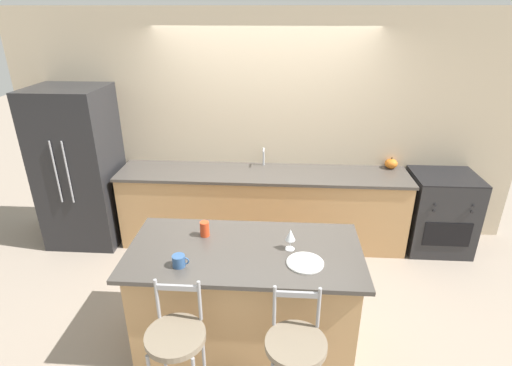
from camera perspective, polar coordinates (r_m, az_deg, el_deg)
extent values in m
plane|color=gray|center=(4.77, 0.66, -10.39)|extent=(18.00, 18.00, 0.00)
cube|color=beige|center=(4.83, 1.19, 7.82)|extent=(6.00, 0.07, 2.70)
cube|color=tan|center=(4.87, 0.92, -3.58)|extent=(3.35, 0.65, 0.88)
cube|color=#47423D|center=(4.67, 0.96, 1.42)|extent=(3.39, 0.68, 0.03)
cube|color=black|center=(4.67, 0.96, 1.55)|extent=(0.56, 0.36, 0.01)
cylinder|color=#ADAFB5|center=(4.83, 1.10, 3.80)|extent=(0.02, 0.02, 0.22)
cylinder|color=#ADAFB5|center=(4.74, 1.07, 4.69)|extent=(0.02, 0.12, 0.02)
cube|color=tan|center=(3.46, -1.55, -16.26)|extent=(1.72, 0.79, 0.91)
cube|color=#47423D|center=(3.18, -1.65, -9.73)|extent=(1.84, 0.91, 0.03)
cube|color=#232326|center=(5.16, -23.84, 2.04)|extent=(0.83, 0.75, 1.89)
cylinder|color=#939399|center=(4.85, -26.69, 1.36)|extent=(0.02, 0.02, 0.72)
cylinder|color=#939399|center=(4.78, -25.31, 1.34)|extent=(0.02, 0.02, 0.72)
cube|color=#28282B|center=(5.20, 24.67, -3.83)|extent=(0.72, 0.64, 0.92)
cube|color=black|center=(4.98, 25.66, -6.67)|extent=(0.52, 0.01, 0.29)
cube|color=black|center=(5.01, 25.57, 0.93)|extent=(0.72, 0.64, 0.02)
cylinder|color=black|center=(4.74, 24.20, -2.89)|extent=(0.03, 0.02, 0.03)
cylinder|color=black|center=(4.90, 28.63, -2.92)|extent=(0.03, 0.02, 0.03)
cylinder|color=black|center=(4.77, 24.06, -3.68)|extent=(0.03, 0.02, 0.03)
cylinder|color=black|center=(4.93, 28.46, -3.69)|extent=(0.03, 0.02, 0.03)
cylinder|color=#99999E|center=(3.23, -12.89, -23.34)|extent=(0.02, 0.02, 0.69)
cylinder|color=#99999E|center=(3.17, -7.42, -23.95)|extent=(0.02, 0.02, 0.69)
cylinder|color=#7F705B|center=(2.83, -11.46, -20.72)|extent=(0.40, 0.40, 0.04)
cylinder|color=#99999E|center=(2.85, -13.92, -15.78)|extent=(0.02, 0.02, 0.32)
cylinder|color=#99999E|center=(2.79, -8.04, -16.33)|extent=(0.02, 0.02, 0.32)
cube|color=#99999E|center=(2.75, -11.19, -14.46)|extent=(0.29, 0.02, 0.04)
cylinder|color=#7F705B|center=(2.75, 5.73, -22.00)|extent=(0.40, 0.40, 0.04)
cylinder|color=#99999E|center=(2.73, 2.65, -17.13)|extent=(0.02, 0.02, 0.32)
cylinder|color=#99999E|center=(2.74, 8.95, -17.21)|extent=(0.02, 0.02, 0.32)
cube|color=#99999E|center=(2.67, 5.90, -15.56)|extent=(0.29, 0.02, 0.04)
cylinder|color=white|center=(3.03, 7.03, -11.25)|extent=(0.28, 0.28, 0.01)
torus|color=white|center=(3.03, 7.04, -11.16)|extent=(0.27, 0.27, 0.01)
cylinder|color=white|center=(3.18, 4.85, -9.34)|extent=(0.08, 0.08, 0.00)
cylinder|color=white|center=(3.16, 4.88, -8.70)|extent=(0.01, 0.01, 0.08)
cone|color=white|center=(3.11, 4.93, -7.36)|extent=(0.08, 0.08, 0.09)
cylinder|color=#335689|center=(3.01, -10.98, -10.87)|extent=(0.10, 0.10, 0.09)
torus|color=#335689|center=(3.00, -10.08, -10.90)|extent=(0.06, 0.01, 0.06)
cylinder|color=red|center=(3.34, -7.34, -6.53)|extent=(0.08, 0.08, 0.13)
ellipsoid|color=orange|center=(5.02, 18.74, 2.64)|extent=(0.15, 0.15, 0.12)
cylinder|color=brown|center=(4.99, 18.84, 3.39)|extent=(0.02, 0.02, 0.02)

